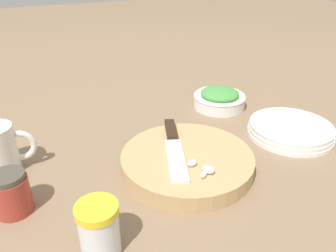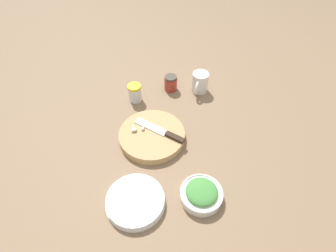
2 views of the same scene
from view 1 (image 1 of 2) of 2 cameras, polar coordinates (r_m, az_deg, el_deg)
The scene contains 8 objects.
ground_plane at distance 0.72m, azimuth 0.31°, elevation -5.32°, with size 5.00×5.00×0.00m, color #7F664C.
cutting_board at distance 0.68m, azimuth 3.34°, elevation -6.12°, with size 0.27×0.27×0.03m.
chef_knife at distance 0.69m, azimuth 0.95°, elevation -3.15°, with size 0.11×0.22×0.01m.
garlic_cloves at distance 0.62m, azimuth 6.09°, elevation -7.38°, with size 0.04×0.06×0.01m.
herb_bowl at distance 0.95m, azimuth 8.95°, elevation 4.79°, with size 0.15×0.15×0.06m.
spice_jar at distance 0.51m, azimuth -11.91°, elevation -17.14°, with size 0.06×0.06×0.09m.
plate_stack at distance 0.85m, azimuth 20.53°, elevation -0.65°, with size 0.20×0.20×0.03m.
honey_jar at distance 0.62m, azimuth -25.65°, elevation -10.52°, with size 0.06×0.06×0.08m.
Camera 1 is at (-0.28, -0.54, 0.40)m, focal length 35.00 mm.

